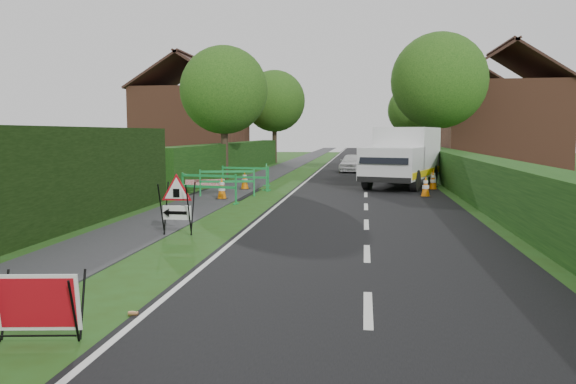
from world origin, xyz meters
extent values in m
plane|color=#294B15|center=(0.00, 0.00, 0.00)|extent=(120.00, 120.00, 0.00)
cube|color=black|center=(2.50, 35.00, 0.00)|extent=(6.00, 90.00, 0.02)
cube|color=#2D2D30|center=(-3.00, 35.00, 0.01)|extent=(2.00, 90.00, 0.02)
cube|color=#14380F|center=(-5.00, 22.00, 0.00)|extent=(1.00, 24.00, 1.80)
cube|color=#14380F|center=(6.50, 16.00, 0.00)|extent=(1.20, 50.00, 1.50)
cube|color=brown|center=(-10.00, 30.00, 2.75)|extent=(7.00, 7.00, 5.50)
cube|color=#331E19|center=(-11.75, 30.00, 6.59)|extent=(4.00, 7.40, 2.58)
cube|color=#331E19|center=(-8.25, 30.00, 6.59)|extent=(4.00, 7.40, 2.58)
cube|color=#331E19|center=(-10.00, 30.00, 7.69)|extent=(0.25, 7.40, 0.18)
cube|color=brown|center=(11.00, 28.00, 2.75)|extent=(7.00, 7.00, 5.50)
cube|color=#331E19|center=(9.25, 28.00, 6.59)|extent=(4.00, 7.40, 2.58)
cube|color=#331E19|center=(12.75, 28.00, 6.59)|extent=(4.00, 7.40, 2.58)
cube|color=#331E19|center=(11.00, 28.00, 7.69)|extent=(0.25, 7.40, 0.18)
cube|color=brown|center=(12.00, 42.00, 2.75)|extent=(7.00, 7.00, 5.50)
cube|color=#331E19|center=(10.25, 42.00, 6.59)|extent=(4.00, 7.40, 2.58)
cube|color=#331E19|center=(13.75, 42.00, 6.59)|extent=(4.00, 7.40, 2.58)
cube|color=#331E19|center=(12.00, 42.00, 7.69)|extent=(0.25, 7.40, 0.18)
cylinder|color=#2D2116|center=(-4.60, 18.00, 1.31)|extent=(0.36, 0.36, 2.62)
sphere|color=#174312|center=(-4.60, 18.00, 4.50)|extent=(4.40, 4.40, 4.40)
cylinder|color=#2D2116|center=(6.40, 22.00, 1.49)|extent=(0.36, 0.36, 2.97)
sphere|color=#174312|center=(6.40, 22.00, 5.18)|extent=(5.20, 5.20, 5.20)
cylinder|color=#2D2116|center=(-4.60, 34.00, 1.40)|extent=(0.36, 0.36, 2.80)
sphere|color=#174312|center=(-4.60, 34.00, 4.84)|extent=(4.80, 4.80, 4.80)
cylinder|color=#2D2116|center=(6.40, 38.00, 1.22)|extent=(0.36, 0.36, 2.45)
sphere|color=#174312|center=(6.40, 38.00, 4.23)|extent=(4.20, 4.20, 4.20)
cylinder|color=black|center=(-1.62, -4.06, 0.40)|extent=(0.07, 0.27, 0.76)
cylinder|color=black|center=(-0.71, -4.20, 0.40)|extent=(0.07, 0.27, 0.76)
cylinder|color=black|center=(-0.75, -3.92, 0.40)|extent=(0.07, 0.27, 0.76)
cylinder|color=black|center=(-1.14, -4.29, 0.13)|extent=(0.93, 0.16, 0.02)
cube|color=white|center=(-1.16, -4.15, 0.46)|extent=(0.94, 0.25, 0.67)
cube|color=#AD0C16|center=(-1.16, -4.16, 0.46)|extent=(0.85, 0.22, 0.58)
cylinder|color=black|center=(-2.12, 2.27, 0.62)|extent=(0.04, 0.37, 1.20)
cylinder|color=black|center=(-2.11, 2.57, 0.62)|extent=(0.04, 0.37, 1.20)
cylinder|color=black|center=(-1.47, 2.26, 0.62)|extent=(0.04, 0.37, 1.20)
cylinder|color=black|center=(-1.46, 2.56, 0.62)|extent=(0.04, 0.37, 1.20)
cube|color=white|center=(-1.79, 2.39, 0.54)|extent=(0.67, 0.03, 0.32)
cube|color=black|center=(-1.79, 2.38, 0.54)|extent=(0.47, 0.02, 0.08)
cone|color=black|center=(-2.05, 2.38, 0.54)|extent=(0.15, 0.20, 0.19)
cube|color=black|center=(-1.79, 2.37, 0.99)|extent=(0.15, 0.01, 0.19)
cube|color=silver|center=(4.35, 15.90, 1.53)|extent=(3.19, 4.06, 2.13)
cube|color=silver|center=(3.53, 13.34, 1.11)|extent=(2.80, 2.86, 1.30)
cube|color=black|center=(3.19, 12.29, 1.43)|extent=(1.93, 0.83, 0.60)
cube|color=yellow|center=(2.98, 15.26, 0.68)|extent=(1.69, 5.20, 0.26)
cube|color=yellow|center=(5.10, 14.58, 0.68)|extent=(1.69, 5.20, 0.26)
cube|color=black|center=(3.19, 12.30, 0.53)|extent=(2.10, 0.79, 0.22)
cylinder|color=black|center=(2.56, 13.59, 0.44)|extent=(0.52, 0.92, 0.88)
cylinder|color=black|center=(4.45, 12.98, 0.44)|extent=(0.52, 0.92, 0.88)
cylinder|color=black|center=(3.65, 16.97, 0.44)|extent=(0.52, 0.92, 0.88)
cylinder|color=black|center=(5.54, 16.36, 0.44)|extent=(0.52, 0.92, 0.88)
cube|color=black|center=(4.67, 11.18, 0.02)|extent=(0.38, 0.38, 0.04)
cone|color=orange|center=(4.67, 11.18, 0.42)|extent=(0.32, 0.32, 0.75)
cylinder|color=white|center=(4.67, 11.18, 0.38)|extent=(0.25, 0.25, 0.14)
cylinder|color=white|center=(4.67, 11.18, 0.56)|extent=(0.17, 0.17, 0.10)
cube|color=black|center=(5.26, 13.88, 0.02)|extent=(0.38, 0.38, 0.04)
cone|color=orange|center=(5.26, 13.88, 0.42)|extent=(0.32, 0.32, 0.75)
cylinder|color=white|center=(5.26, 13.88, 0.38)|extent=(0.25, 0.25, 0.14)
cylinder|color=white|center=(5.26, 13.88, 0.56)|extent=(0.17, 0.17, 0.10)
cube|color=black|center=(5.43, 15.33, 0.02)|extent=(0.38, 0.38, 0.04)
cone|color=orange|center=(5.43, 15.33, 0.42)|extent=(0.32, 0.32, 0.75)
cylinder|color=white|center=(5.43, 15.33, 0.38)|extent=(0.25, 0.25, 0.14)
cylinder|color=white|center=(5.43, 15.33, 0.56)|extent=(0.17, 0.17, 0.10)
cube|color=black|center=(-2.57, 9.49, 0.02)|extent=(0.38, 0.38, 0.04)
cone|color=orange|center=(-2.57, 9.49, 0.42)|extent=(0.32, 0.32, 0.75)
cylinder|color=white|center=(-2.57, 9.49, 0.38)|extent=(0.25, 0.25, 0.14)
cylinder|color=white|center=(-2.57, 9.49, 0.56)|extent=(0.17, 0.17, 0.10)
cube|color=black|center=(-2.50, 12.99, 0.02)|extent=(0.38, 0.38, 0.04)
cone|color=orange|center=(-2.50, 12.99, 0.42)|extent=(0.32, 0.32, 0.75)
cylinder|color=white|center=(-2.50, 12.99, 0.38)|extent=(0.25, 0.25, 0.14)
cylinder|color=white|center=(-2.50, 12.99, 0.56)|extent=(0.17, 0.17, 0.10)
cube|color=#1A923F|center=(-3.72, 8.62, 0.50)|extent=(0.06, 0.06, 1.00)
cube|color=#1A923F|center=(-1.76, 8.20, 0.50)|extent=(0.06, 0.06, 1.00)
cube|color=#1A923F|center=(-2.74, 8.41, 0.92)|extent=(1.97, 0.47, 0.08)
cube|color=#1A923F|center=(-2.74, 8.41, 0.55)|extent=(1.97, 0.47, 0.08)
cube|color=#1A923F|center=(-3.72, 8.62, 0.02)|extent=(0.13, 0.35, 0.04)
cube|color=#1A923F|center=(-1.76, 8.20, 0.02)|extent=(0.13, 0.35, 0.04)
cube|color=#1A923F|center=(-3.60, 10.29, 0.50)|extent=(0.06, 0.06, 1.00)
cube|color=#1A923F|center=(-1.65, 10.75, 0.50)|extent=(0.06, 0.06, 1.00)
cube|color=#1A923F|center=(-2.63, 10.52, 0.92)|extent=(1.96, 0.50, 0.08)
cube|color=#1A923F|center=(-2.63, 10.52, 0.55)|extent=(1.96, 0.50, 0.08)
cube|color=#1A923F|center=(-3.60, 10.29, 0.02)|extent=(0.14, 0.35, 0.04)
cube|color=#1A923F|center=(-1.65, 10.75, 0.02)|extent=(0.14, 0.35, 0.04)
cube|color=#1A923F|center=(-3.38, 12.80, 0.50)|extent=(0.06, 0.06, 1.00)
cube|color=#1A923F|center=(-1.41, 12.45, 0.50)|extent=(0.06, 0.06, 1.00)
cube|color=#1A923F|center=(-2.40, 12.62, 0.92)|extent=(1.98, 0.40, 0.08)
cube|color=#1A923F|center=(-2.40, 12.62, 0.55)|extent=(1.98, 0.40, 0.08)
cube|color=#1A923F|center=(-3.38, 12.80, 0.02)|extent=(0.12, 0.36, 0.04)
cube|color=#1A923F|center=(-1.41, 12.45, 0.02)|extent=(0.12, 0.36, 0.04)
cube|color=#1A923F|center=(-1.54, 12.78, 0.50)|extent=(0.06, 0.06, 1.00)
cube|color=#1A923F|center=(-1.89, 14.75, 0.50)|extent=(0.06, 0.06, 1.00)
cube|color=#1A923F|center=(-1.71, 13.77, 0.92)|extent=(0.40, 1.98, 0.08)
cube|color=#1A923F|center=(-1.71, 13.77, 0.55)|extent=(0.40, 1.98, 0.08)
cube|color=#1A923F|center=(-1.54, 12.78, 0.02)|extent=(0.36, 0.12, 0.04)
cube|color=#1A923F|center=(-1.89, 14.75, 0.02)|extent=(0.36, 0.12, 0.04)
cube|color=red|center=(-3.62, 11.01, 0.00)|extent=(1.42, 0.55, 0.25)
cylinder|color=#BF7F4C|center=(-0.49, -3.14, 0.00)|extent=(0.12, 0.07, 0.07)
imported|color=silver|center=(1.70, 24.26, 0.56)|extent=(1.61, 3.41, 1.13)
camera|label=1|loc=(2.42, -9.80, 2.34)|focal=35.00mm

